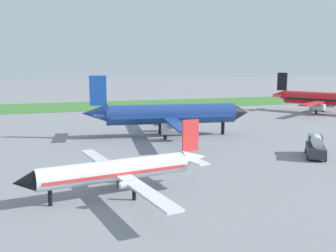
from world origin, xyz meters
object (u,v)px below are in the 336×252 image
object	(u,v)px
airplane_parked_jet_far	(324,99)
airplane_foreground_turboprop	(120,170)
airplane_midfield_jet	(168,115)
fuel_truck_near_gate	(316,146)

from	to	relation	value
airplane_parked_jet_far	airplane_foreground_turboprop	xyz separation A→B (m)	(-65.42, -50.18, -1.22)
airplane_midfield_jet	fuel_truck_near_gate	bearing A→B (deg)	-48.18
airplane_foreground_turboprop	airplane_midfield_jet	bearing A→B (deg)	-125.89
airplane_foreground_turboprop	fuel_truck_near_gate	distance (m)	31.19
airplane_midfield_jet	airplane_foreground_turboprop	bearing A→B (deg)	-108.85
airplane_parked_jet_far	fuel_truck_near_gate	distance (m)	55.08
fuel_truck_near_gate	airplane_parked_jet_far	bearing A→B (deg)	-6.76
airplane_midfield_jet	airplane_foreground_turboprop	size ratio (longest dim) A/B	1.32
airplane_midfield_jet	airplane_parked_jet_far	distance (m)	54.40
airplane_parked_jet_far	airplane_foreground_turboprop	size ratio (longest dim) A/B	1.10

